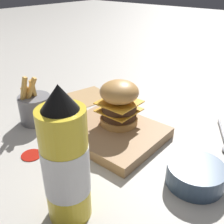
{
  "coord_description": "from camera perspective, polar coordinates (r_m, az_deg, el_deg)",
  "views": [
    {
      "loc": [
        0.32,
        -0.45,
        0.39
      ],
      "look_at": [
        -0.06,
        -0.0,
        0.08
      ],
      "focal_mm": 42.0,
      "sensor_mm": 36.0,
      "label": 1
    }
  ],
  "objects": [
    {
      "name": "burger",
      "position": [
        0.69,
        1.56,
        2.08
      ],
      "size": [
        0.1,
        0.1,
        0.12
      ],
      "color": "tan",
      "rests_on": "serving_board"
    },
    {
      "name": "serving_board",
      "position": [
        0.7,
        0.0,
        -4.59
      ],
      "size": [
        0.25,
        0.22,
        0.03
      ],
      "color": "#A37A51",
      "rests_on": "ground_plane"
    },
    {
      "name": "side_bowl",
      "position": [
        0.58,
        17.69,
        -12.74
      ],
      "size": [
        0.12,
        0.12,
        0.05
      ],
      "color": "#384C66",
      "rests_on": "ground_plane"
    },
    {
      "name": "ground_plane",
      "position": [
        0.68,
        3.91,
        -7.2
      ],
      "size": [
        6.0,
        6.0,
        0.0
      ],
      "primitive_type": "plane",
      "color": "#B7B2A8"
    },
    {
      "name": "ketchup_bottle",
      "position": [
        0.44,
        -10.05,
        -10.89
      ],
      "size": [
        0.08,
        0.08,
        0.25
      ],
      "color": "yellow",
      "rests_on": "ground_plane"
    },
    {
      "name": "fries_basket",
      "position": [
        0.79,
        -16.43,
        0.84
      ],
      "size": [
        0.09,
        0.09,
        0.15
      ],
      "color": "slate",
      "rests_on": "ground_plane"
    },
    {
      "name": "parchment_square",
      "position": [
        0.94,
        -5.11,
        3.43
      ],
      "size": [
        0.17,
        0.17,
        0.0
      ],
      "color": "tan",
      "rests_on": "ground_plane"
    },
    {
      "name": "ketchup_puddle",
      "position": [
        0.67,
        -17.13,
        -8.89
      ],
      "size": [
        0.05,
        0.05,
        0.0
      ],
      "color": "#B21E14",
      "rests_on": "ground_plane"
    }
  ]
}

